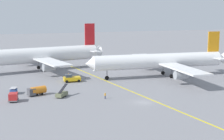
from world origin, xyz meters
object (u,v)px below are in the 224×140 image
Objects in this scene: gse_baggage_cart_near_cluster at (14,91)px; gse_fuel_bowser_stubby at (37,91)px; gse_belt_loader_portside at (62,94)px; airliner_being_pushed at (160,61)px; ground_crew_ramp_agent_by_cones at (105,95)px; airliner_at_gate_left at (33,56)px; pushback_tug at (71,78)px; gse_container_dolly_flat at (13,97)px.

gse_fuel_bowser_stubby is at bearing -37.81° from gse_baggage_cart_near_cluster.
gse_belt_loader_portside reaches higher than gse_baggage_cart_near_cluster.
airliner_being_pushed is at bearing 6.83° from gse_baggage_cart_near_cluster.
airliner_being_pushed is at bearing 35.71° from ground_crew_ramp_agent_by_cones.
gse_fuel_bowser_stubby is 3.19× the size of ground_crew_ramp_agent_by_cones.
airliner_at_gate_left is at bearing 81.48° from gse_fuel_bowser_stubby.
gse_belt_loader_portside is (-7.76, -17.86, -0.35)m from pushback_tug.
gse_baggage_cart_near_cluster is at bearing 83.14° from gse_container_dolly_flat.
airliner_being_pushed is 52.57m from gse_container_dolly_flat.
gse_baggage_cart_near_cluster is at bearing -173.17° from airliner_being_pushed.
gse_baggage_cart_near_cluster is 1.89× the size of ground_crew_ramp_agent_by_cones.
gse_fuel_bowser_stubby is 18.64m from ground_crew_ramp_agent_by_cones.
gse_baggage_cart_near_cluster is 0.68× the size of gse_belt_loader_portside.
gse_fuel_bowser_stubby is at bearing 143.75° from gse_belt_loader_portside.
gse_container_dolly_flat is at bearing -164.22° from airliner_being_pushed.
gse_belt_loader_portside is (-0.06, -42.96, -5.03)m from airliner_at_gate_left.
airliner_being_pushed is 16.64× the size of gse_baggage_cart_near_cluster.
airliner_being_pushed is at bearing -36.85° from airliner_at_gate_left.
pushback_tug is at bearing 45.33° from gse_fuel_bowser_stubby.
airliner_at_gate_left is 26.67m from pushback_tug.
pushback_tug is 19.48m from gse_belt_loader_portside.
gse_baggage_cart_near_cluster is at bearing -108.03° from airliner_at_gate_left.
airliner_being_pushed is at bearing -6.58° from pushback_tug.
gse_fuel_bowser_stubby is at bearing -98.52° from airliner_at_gate_left.
airliner_at_gate_left is 18.84× the size of gse_baggage_cart_near_cluster.
airliner_being_pushed is at bearing 15.78° from gse_container_dolly_flat.
gse_belt_loader_portside is at bearing -113.48° from pushback_tug.
airliner_being_pushed is 41.11m from gse_belt_loader_portside.
pushback_tug is at bearing 173.42° from airliner_being_pushed.
airliner_at_gate_left is 16.02× the size of gse_container_dolly_flat.
gse_belt_loader_portside is 11.53m from ground_crew_ramp_agent_by_cones.
gse_container_dolly_flat is at bearing -147.47° from gse_fuel_bowser_stubby.
airliner_at_gate_left is at bearing 71.97° from gse_baggage_cart_near_cluster.
gse_fuel_bowser_stubby is at bearing 146.35° from ground_crew_ramp_agent_by_cones.
airliner_being_pushed reaches higher than gse_fuel_bowser_stubby.
gse_container_dolly_flat is (-19.94, -17.76, -0.00)m from pushback_tug.
ground_crew_ramp_agent_by_cones is (21.95, -6.21, -0.33)m from gse_container_dolly_flat.
gse_baggage_cart_near_cluster is 0.59× the size of gse_fuel_bowser_stubby.
ground_crew_ramp_agent_by_cones is (15.51, -10.32, -0.48)m from gse_fuel_bowser_stubby.
airliner_being_pushed reaches higher than gse_baggage_cart_near_cluster.
gse_belt_loader_portside is at bearing 147.96° from ground_crew_ramp_agent_by_cones.
airliner_being_pushed reaches higher than ground_crew_ramp_agent_by_cones.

